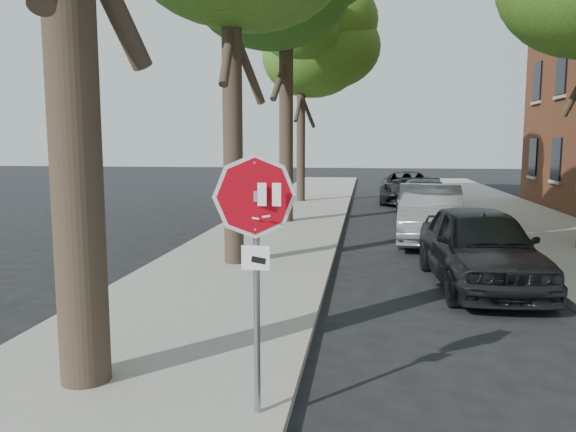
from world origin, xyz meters
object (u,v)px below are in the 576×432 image
car_c (426,199)px  car_b (430,213)px  car_d (407,187)px  car_a (480,246)px  tree_far (301,47)px  stop_sign (256,234)px

car_c → car_b: bearing=-95.9°
car_d → car_a: bearing=-86.5°
tree_far → car_c: size_ratio=1.89×
stop_sign → tree_far: size_ratio=0.28×
stop_sign → car_c: stop_sign is taller
stop_sign → car_c: bearing=78.6°
tree_far → car_a: (5.32, -15.06, -6.42)m
tree_far → car_b: (4.90, -9.95, -6.40)m
car_c → car_d: size_ratio=0.92×
stop_sign → car_a: stop_sign is taller
car_c → car_d: car_d is taller
car_c → car_d: (-0.32, 5.47, 0.03)m
stop_sign → tree_far: bearing=95.5°
car_b → car_d: bearing=94.2°
tree_far → car_a: size_ratio=1.99×
stop_sign → car_d: bearing=82.2°
tree_far → stop_sign: bearing=-84.5°
car_d → tree_far: bearing=-169.0°
tree_far → car_d: tree_far is taller
car_d → stop_sign: bearing=-95.4°
car_c → car_d: 5.48m
car_a → car_c: (0.00, 10.35, -0.08)m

